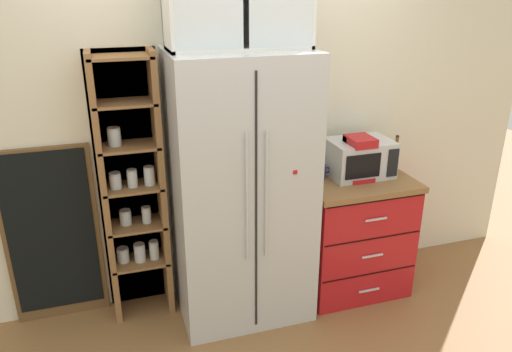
{
  "coord_description": "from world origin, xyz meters",
  "views": [
    {
      "loc": [
        -0.81,
        -2.83,
        2.19
      ],
      "look_at": [
        0.1,
        0.04,
        1.0
      ],
      "focal_mm": 34.68,
      "sensor_mm": 36.0,
      "label": 1
    }
  ],
  "objects_px": {
    "mug_navy": "(321,171)",
    "refrigerator": "(242,191)",
    "chalkboard_menu": "(52,236)",
    "coffee_maker": "(357,157)",
    "bottle_amber": "(395,156)",
    "microwave": "(360,158)"
  },
  "relations": [
    {
      "from": "coffee_maker",
      "to": "bottle_amber",
      "type": "xyz_separation_m",
      "value": [
        0.33,
        0.03,
        -0.04
      ]
    },
    {
      "from": "mug_navy",
      "to": "bottle_amber",
      "type": "xyz_separation_m",
      "value": [
        0.57,
        -0.04,
        0.07
      ]
    },
    {
      "from": "chalkboard_menu",
      "to": "bottle_amber",
      "type": "bearing_deg",
      "value": -5.63
    },
    {
      "from": "bottle_amber",
      "to": "coffee_maker",
      "type": "bearing_deg",
      "value": -174.84
    },
    {
      "from": "refrigerator",
      "to": "bottle_amber",
      "type": "bearing_deg",
      "value": 2.67
    },
    {
      "from": "refrigerator",
      "to": "bottle_amber",
      "type": "xyz_separation_m",
      "value": [
        1.18,
        0.06,
        0.1
      ]
    },
    {
      "from": "mug_navy",
      "to": "refrigerator",
      "type": "bearing_deg",
      "value": -171.15
    },
    {
      "from": "refrigerator",
      "to": "microwave",
      "type": "distance_m",
      "value": 0.9
    },
    {
      "from": "refrigerator",
      "to": "bottle_amber",
      "type": "height_order",
      "value": "refrigerator"
    },
    {
      "from": "chalkboard_menu",
      "to": "refrigerator",
      "type": "bearing_deg",
      "value": -13.45
    },
    {
      "from": "refrigerator",
      "to": "coffee_maker",
      "type": "height_order",
      "value": "refrigerator"
    },
    {
      "from": "coffee_maker",
      "to": "microwave",
      "type": "bearing_deg",
      "value": 44.21
    },
    {
      "from": "refrigerator",
      "to": "microwave",
      "type": "relative_size",
      "value": 4.12
    },
    {
      "from": "microwave",
      "to": "chalkboard_menu",
      "type": "relative_size",
      "value": 0.36
    },
    {
      "from": "coffee_maker",
      "to": "mug_navy",
      "type": "bearing_deg",
      "value": 163.75
    },
    {
      "from": "bottle_amber",
      "to": "refrigerator",
      "type": "bearing_deg",
      "value": -177.33
    },
    {
      "from": "microwave",
      "to": "bottle_amber",
      "type": "distance_m",
      "value": 0.29
    },
    {
      "from": "refrigerator",
      "to": "mug_navy",
      "type": "xyz_separation_m",
      "value": [
        0.61,
        0.1,
        0.03
      ]
    },
    {
      "from": "refrigerator",
      "to": "mug_navy",
      "type": "relative_size",
      "value": 16.14
    },
    {
      "from": "bottle_amber",
      "to": "microwave",
      "type": "bearing_deg",
      "value": 177.53
    },
    {
      "from": "microwave",
      "to": "mug_navy",
      "type": "xyz_separation_m",
      "value": [
        -0.28,
        0.03,
        -0.08
      ]
    },
    {
      "from": "coffee_maker",
      "to": "chalkboard_menu",
      "type": "height_order",
      "value": "chalkboard_menu"
    }
  ]
}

